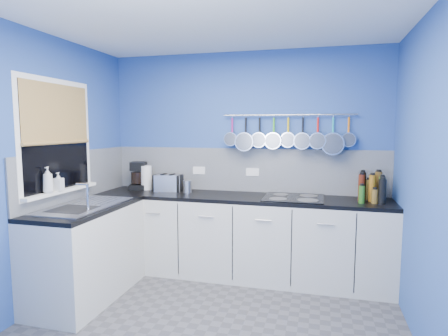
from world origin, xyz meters
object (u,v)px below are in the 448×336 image
at_px(canister, 187,187).
at_px(hob, 294,198).
at_px(soap_bottle_a, 48,180).
at_px(soap_bottle_b, 58,181).
at_px(paper_towel, 146,178).
at_px(coffee_maker, 138,176).
at_px(toaster, 168,183).

bearing_deg(canister, hob, -1.74).
height_order(soap_bottle_a, hob, soap_bottle_a).
relative_size(canister, hob, 0.23).
height_order(soap_bottle_b, hob, soap_bottle_b).
xyz_separation_m(paper_towel, hob, (1.75, -0.11, -0.14)).
distance_m(soap_bottle_a, paper_towel, 1.27).
distance_m(soap_bottle_a, canister, 1.47).
height_order(coffee_maker, canister, coffee_maker).
bearing_deg(soap_bottle_a, hob, 27.24).
bearing_deg(paper_towel, hob, -3.75).
bearing_deg(coffee_maker, soap_bottle_a, -115.92).
height_order(paper_towel, canister, paper_towel).
bearing_deg(soap_bottle_b, coffee_maker, 76.29).
height_order(toaster, hob, toaster).
bearing_deg(canister, coffee_maker, 173.03).
relative_size(paper_towel, coffee_maker, 0.87).
height_order(canister, hob, canister).
xyz_separation_m(toaster, canister, (0.26, -0.05, -0.03)).
relative_size(soap_bottle_a, hob, 0.39).
relative_size(soap_bottle_b, hob, 0.28).
relative_size(paper_towel, toaster, 0.96).
distance_m(soap_bottle_b, hob, 2.34).
bearing_deg(hob, soap_bottle_a, -152.76).
xyz_separation_m(soap_bottle_b, toaster, (0.66, 1.04, -0.14)).
relative_size(soap_bottle_b, coffee_maker, 0.52).
distance_m(paper_towel, coffee_maker, 0.11).
distance_m(soap_bottle_a, soap_bottle_b, 0.14).
relative_size(soap_bottle_a, toaster, 0.80).
height_order(soap_bottle_b, coffee_maker, coffee_maker).
height_order(paper_towel, toaster, paper_towel).
relative_size(soap_bottle_b, paper_towel, 0.60).
bearing_deg(toaster, soap_bottle_a, -131.24).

